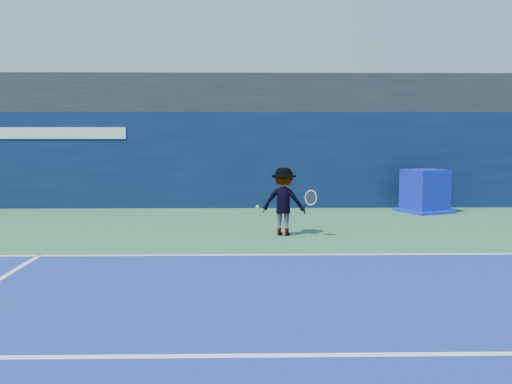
% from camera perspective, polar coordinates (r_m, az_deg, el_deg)
% --- Properties ---
extents(ground, '(80.00, 80.00, 0.00)m').
position_cam_1_polar(ground, '(8.17, 6.57, -10.73)').
color(ground, '#306C3E').
rests_on(ground, ground).
extents(baseline, '(24.00, 0.10, 0.01)m').
position_cam_1_polar(baseline, '(11.06, 4.48, -6.27)').
color(baseline, white).
rests_on(baseline, ground).
extents(service_line, '(24.00, 0.10, 0.01)m').
position_cam_1_polar(service_line, '(6.30, 9.09, -15.80)').
color(service_line, white).
rests_on(service_line, ground).
extents(stadium_band, '(36.00, 3.00, 1.20)m').
position_cam_1_polar(stadium_band, '(19.33, 2.08, 9.61)').
color(stadium_band, black).
rests_on(stadium_band, back_wall_assembly).
extents(back_wall_assembly, '(36.00, 1.03, 3.00)m').
position_cam_1_polar(back_wall_assembly, '(18.31, 2.21, 3.25)').
color(back_wall_assembly, '#0A193B').
rests_on(back_wall_assembly, ground).
extents(equipment_cart, '(1.74, 1.74, 1.27)m').
position_cam_1_polar(equipment_cart, '(17.70, 16.51, -0.06)').
color(equipment_cart, '#0C18AA').
rests_on(equipment_cart, ground).
extents(tennis_player, '(1.29, 0.81, 1.56)m').
position_cam_1_polar(tennis_player, '(13.08, 2.79, -0.96)').
color(tennis_player, silver).
rests_on(tennis_player, ground).
extents(tennis_ball, '(0.07, 0.07, 0.07)m').
position_cam_1_polar(tennis_ball, '(12.45, 0.14, -1.48)').
color(tennis_ball, '#E2F71B').
rests_on(tennis_ball, ground).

